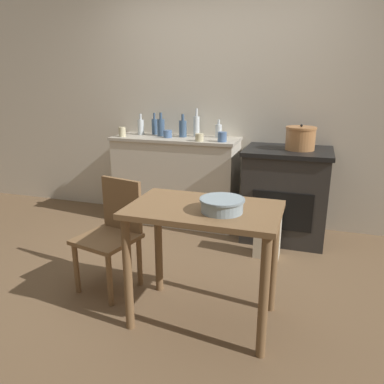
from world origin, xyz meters
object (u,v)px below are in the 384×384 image
(stove, at_px, (285,194))
(flour_sack, at_px, (267,235))
(bottle_center, at_px, (141,127))
(cup_end_right, at_px, (168,134))
(bottle_far_left, at_px, (219,130))
(work_table, at_px, (204,230))
(cup_right, at_px, (222,137))
(bottle_center_left, at_px, (183,128))
(bottle_center_right, at_px, (161,127))
(cup_mid_right, at_px, (122,132))
(chair, at_px, (113,231))
(mixing_bowl_large, at_px, (222,204))
(bottle_left, at_px, (196,126))
(bottle_mid_left, at_px, (155,126))
(stock_pot, at_px, (300,138))
(cup_far_right, at_px, (199,137))

(stove, distance_m, flour_sack, 0.57)
(bottle_center, xyz_separation_m, cup_end_right, (0.37, -0.12, -0.05))
(bottle_far_left, bearing_deg, cup_end_right, -159.18)
(work_table, bearing_deg, cup_right, 99.80)
(stove, bearing_deg, bottle_center_left, 173.42)
(stove, height_order, bottle_center_left, bottle_center_left)
(bottle_far_left, bearing_deg, flour_sack, -48.34)
(bottle_center_right, relative_size, cup_mid_right, 2.46)
(bottle_center, bearing_deg, chair, -72.69)
(mixing_bowl_large, xyz_separation_m, bottle_center, (-1.37, 1.78, 0.20))
(bottle_left, bearing_deg, work_table, -71.04)
(mixing_bowl_large, distance_m, bottle_mid_left, 2.23)
(flour_sack, distance_m, bottle_center_left, 1.47)
(bottle_far_left, distance_m, bottle_center, 0.88)
(flour_sack, relative_size, cup_right, 4.30)
(flour_sack, bearing_deg, bottle_center_left, 148.05)
(bottle_center_left, relative_size, cup_right, 2.48)
(bottle_center, relative_size, bottle_center_right, 0.91)
(cup_right, bearing_deg, bottle_center_right, 165.41)
(stock_pot, distance_m, bottle_mid_left, 1.60)
(cup_far_right, distance_m, cup_end_right, 0.41)
(stock_pot, bearing_deg, bottle_center_left, 173.70)
(stove, bearing_deg, flour_sack, -100.84)
(bottle_left, bearing_deg, bottle_far_left, 3.41)
(chair, xyz_separation_m, bottle_center_left, (0.03, 1.50, 0.60))
(chair, height_order, bottle_center, bottle_center)
(chair, bearing_deg, cup_right, 81.60)
(bottle_far_left, relative_size, bottle_left, 0.63)
(work_table, height_order, flour_sack, work_table)
(stove, distance_m, bottle_far_left, 0.97)
(bottle_center, xyz_separation_m, cup_far_right, (0.76, -0.24, -0.05))
(flour_sack, height_order, bottle_left, bottle_left)
(cup_far_right, bearing_deg, cup_right, 8.62)
(stove, relative_size, bottle_center_right, 3.59)
(bottle_left, distance_m, bottle_center_left, 0.15)
(mixing_bowl_large, distance_m, bottle_center_right, 2.10)
(chair, distance_m, cup_mid_right, 1.55)
(bottle_center, height_order, cup_end_right, bottle_center)
(bottle_far_left, distance_m, cup_far_right, 0.34)
(bottle_mid_left, relative_size, bottle_center_right, 0.95)
(stock_pot, distance_m, bottle_center_left, 1.23)
(chair, bearing_deg, cup_far_right, 90.27)
(chair, relative_size, cup_right, 8.51)
(stove, xyz_separation_m, stock_pot, (0.10, -0.01, 0.56))
(chair, bearing_deg, bottle_mid_left, 114.74)
(flour_sack, distance_m, stock_pot, 0.97)
(bottle_mid_left, height_order, bottle_center_right, bottle_center_right)
(cup_far_right, xyz_separation_m, cup_end_right, (-0.39, 0.13, 0.00))
(bottle_center_left, bearing_deg, cup_far_right, -41.16)
(bottle_center, bearing_deg, bottle_center_left, -2.47)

